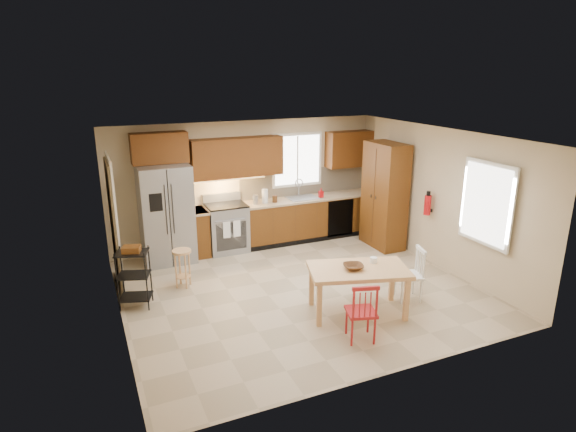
% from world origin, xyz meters
% --- Properties ---
extents(floor, '(5.50, 5.50, 0.00)m').
position_xyz_m(floor, '(0.00, 0.00, 0.00)').
color(floor, tan).
rests_on(floor, ground).
extents(ceiling, '(5.50, 5.00, 0.02)m').
position_xyz_m(ceiling, '(0.00, 0.00, 2.50)').
color(ceiling, silver).
rests_on(ceiling, ground).
extents(wall_back, '(5.50, 0.02, 2.50)m').
position_xyz_m(wall_back, '(0.00, 2.50, 1.25)').
color(wall_back, '#CCB793').
rests_on(wall_back, ground).
extents(wall_front, '(5.50, 0.02, 2.50)m').
position_xyz_m(wall_front, '(0.00, -2.50, 1.25)').
color(wall_front, '#CCB793').
rests_on(wall_front, ground).
extents(wall_left, '(0.02, 5.00, 2.50)m').
position_xyz_m(wall_left, '(-2.75, 0.00, 1.25)').
color(wall_left, '#CCB793').
rests_on(wall_left, ground).
extents(wall_right, '(0.02, 5.00, 2.50)m').
position_xyz_m(wall_right, '(2.75, 0.00, 1.25)').
color(wall_right, '#CCB793').
rests_on(wall_right, ground).
extents(refrigerator, '(0.92, 0.75, 1.82)m').
position_xyz_m(refrigerator, '(-1.70, 2.12, 0.91)').
color(refrigerator, gray).
rests_on(refrigerator, floor).
extents(range_stove, '(0.76, 0.63, 0.92)m').
position_xyz_m(range_stove, '(-0.55, 2.19, 0.46)').
color(range_stove, gray).
rests_on(range_stove, floor).
extents(base_cabinet_narrow, '(0.30, 0.60, 0.90)m').
position_xyz_m(base_cabinet_narrow, '(-1.10, 2.20, 0.45)').
color(base_cabinet_narrow, '#582F10').
rests_on(base_cabinet_narrow, floor).
extents(base_cabinet_run, '(2.92, 0.60, 0.90)m').
position_xyz_m(base_cabinet_run, '(1.29, 2.20, 0.45)').
color(base_cabinet_run, '#582F10').
rests_on(base_cabinet_run, floor).
extents(dishwasher, '(0.60, 0.02, 0.78)m').
position_xyz_m(dishwasher, '(1.85, 1.91, 0.45)').
color(dishwasher, black).
rests_on(dishwasher, floor).
extents(backsplash, '(2.92, 0.03, 0.55)m').
position_xyz_m(backsplash, '(1.29, 2.48, 1.18)').
color(backsplash, beige).
rests_on(backsplash, wall_back).
extents(upper_over_fridge, '(1.00, 0.35, 0.55)m').
position_xyz_m(upper_over_fridge, '(-1.70, 2.33, 2.10)').
color(upper_over_fridge, '#5A2D0F').
rests_on(upper_over_fridge, wall_back).
extents(upper_left_block, '(1.80, 0.35, 0.75)m').
position_xyz_m(upper_left_block, '(-0.25, 2.33, 1.83)').
color(upper_left_block, '#5A2D0F').
rests_on(upper_left_block, wall_back).
extents(upper_right_block, '(1.00, 0.35, 0.75)m').
position_xyz_m(upper_right_block, '(2.25, 2.33, 1.83)').
color(upper_right_block, '#5A2D0F').
rests_on(upper_right_block, wall_back).
extents(window_back, '(1.12, 0.04, 1.12)m').
position_xyz_m(window_back, '(1.10, 2.48, 1.65)').
color(window_back, white).
rests_on(window_back, wall_back).
extents(sink, '(0.62, 0.46, 0.16)m').
position_xyz_m(sink, '(1.10, 2.20, 0.86)').
color(sink, gray).
rests_on(sink, base_cabinet_run).
extents(undercab_glow, '(1.60, 0.30, 0.01)m').
position_xyz_m(undercab_glow, '(-0.55, 2.30, 1.43)').
color(undercab_glow, '#FFBF66').
rests_on(undercab_glow, wall_back).
extents(soap_bottle, '(0.09, 0.09, 0.19)m').
position_xyz_m(soap_bottle, '(1.48, 2.10, 1.00)').
color(soap_bottle, '#B10C10').
rests_on(soap_bottle, base_cabinet_run).
extents(paper_towel, '(0.12, 0.12, 0.28)m').
position_xyz_m(paper_towel, '(0.25, 2.15, 1.04)').
color(paper_towel, white).
rests_on(paper_towel, base_cabinet_run).
extents(canister_steel, '(0.11, 0.11, 0.18)m').
position_xyz_m(canister_steel, '(0.05, 2.15, 0.99)').
color(canister_steel, gray).
rests_on(canister_steel, base_cabinet_run).
extents(canister_wood, '(0.10, 0.10, 0.14)m').
position_xyz_m(canister_wood, '(0.45, 2.12, 0.97)').
color(canister_wood, '#522C15').
rests_on(canister_wood, base_cabinet_run).
extents(pantry, '(0.50, 0.95, 2.10)m').
position_xyz_m(pantry, '(2.43, 1.20, 1.05)').
color(pantry, '#582F10').
rests_on(pantry, floor).
extents(fire_extinguisher, '(0.12, 0.12, 0.36)m').
position_xyz_m(fire_extinguisher, '(2.63, 0.15, 1.10)').
color(fire_extinguisher, '#B10C10').
rests_on(fire_extinguisher, wall_right).
extents(window_right, '(0.04, 1.02, 1.32)m').
position_xyz_m(window_right, '(2.68, -1.15, 1.45)').
color(window_right, white).
rests_on(window_right, wall_right).
extents(doorway, '(0.04, 0.95, 2.10)m').
position_xyz_m(doorway, '(-2.67, 1.30, 1.05)').
color(doorway, '#8C7A59').
rests_on(doorway, wall_left).
extents(dining_table, '(1.59, 1.17, 0.69)m').
position_xyz_m(dining_table, '(0.46, -1.04, 0.35)').
color(dining_table, tan).
rests_on(dining_table, floor).
extents(chair_red, '(0.49, 0.49, 0.83)m').
position_xyz_m(chair_red, '(0.11, -1.69, 0.42)').
color(chair_red, '#A4191B').
rests_on(chair_red, floor).
extents(chair_white, '(0.49, 0.49, 0.83)m').
position_xyz_m(chair_white, '(1.41, -0.99, 0.42)').
color(chair_white, white).
rests_on(chair_white, floor).
extents(table_bowl, '(0.36, 0.36, 0.07)m').
position_xyz_m(table_bowl, '(0.37, -1.04, 0.70)').
color(table_bowl, '#522C15').
rests_on(table_bowl, dining_table).
extents(table_jar, '(0.12, 0.12, 0.11)m').
position_xyz_m(table_jar, '(0.77, -0.95, 0.73)').
color(table_jar, white).
rests_on(table_jar, dining_table).
extents(bar_stool, '(0.38, 0.38, 0.64)m').
position_xyz_m(bar_stool, '(-1.70, 0.88, 0.32)').
color(bar_stool, tan).
rests_on(bar_stool, floor).
extents(utility_cart, '(0.55, 0.48, 0.92)m').
position_xyz_m(utility_cart, '(-2.50, 0.48, 0.46)').
color(utility_cart, black).
rests_on(utility_cart, floor).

